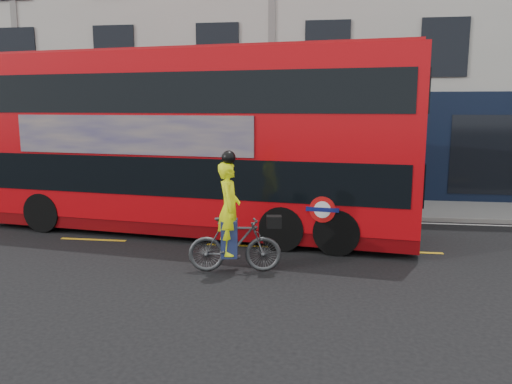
# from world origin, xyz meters

# --- Properties ---
(ground) EXTENTS (120.00, 120.00, 0.00)m
(ground) POSITION_xyz_m (0.00, 0.00, 0.00)
(ground) COLOR black
(ground) RESTS_ON ground
(pavement) EXTENTS (60.00, 3.00, 0.12)m
(pavement) POSITION_xyz_m (0.00, 6.50, 0.06)
(pavement) COLOR slate
(pavement) RESTS_ON ground
(kerb) EXTENTS (60.00, 0.12, 0.13)m
(kerb) POSITION_xyz_m (0.00, 5.00, 0.07)
(kerb) COLOR gray
(kerb) RESTS_ON ground
(building_terrace) EXTENTS (50.00, 10.07, 15.00)m
(building_terrace) POSITION_xyz_m (0.00, 12.94, 7.49)
(building_terrace) COLOR #BAB8AF
(building_terrace) RESTS_ON ground
(road_edge_line) EXTENTS (58.00, 0.10, 0.01)m
(road_edge_line) POSITION_xyz_m (0.00, 4.70, 0.00)
(road_edge_line) COLOR silver
(road_edge_line) RESTS_ON ground
(lane_dashes) EXTENTS (58.00, 0.12, 0.01)m
(lane_dashes) POSITION_xyz_m (0.00, 1.50, 0.00)
(lane_dashes) COLOR gold
(lane_dashes) RESTS_ON ground
(bus) EXTENTS (12.47, 4.36, 4.93)m
(bus) POSITION_xyz_m (-1.60, 2.85, 2.53)
(bus) COLOR #BD070D
(bus) RESTS_ON ground
(cyclist) EXTENTS (2.03, 0.83, 2.59)m
(cyclist) POSITION_xyz_m (0.16, -0.51, 0.87)
(cyclist) COLOR #3F4143
(cyclist) RESTS_ON ground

